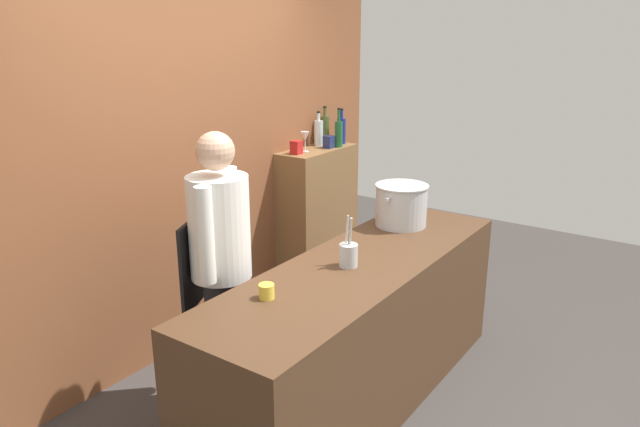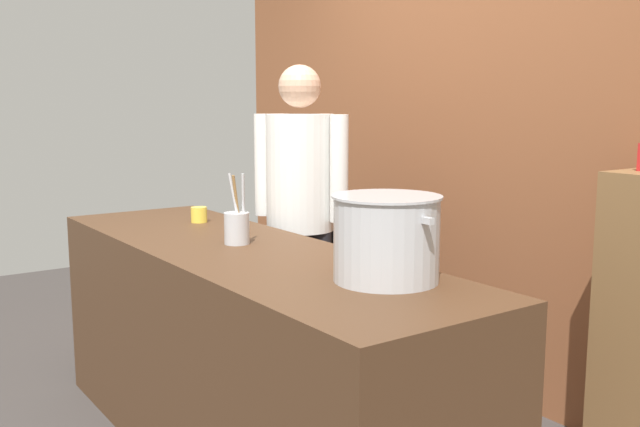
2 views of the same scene
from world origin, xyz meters
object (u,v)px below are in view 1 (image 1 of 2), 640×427
stockpot_large (401,205)px  butter_jar (267,291)px  wine_bottle_cobalt (341,130)px  utensil_crock (348,254)px  spice_tin_red (296,147)px  spice_tin_navy (329,142)px  wine_bottle_green (339,133)px  chef (220,255)px  wine_glass_wide (305,137)px  wine_bottle_olive (325,129)px  wine_bottle_clear (319,132)px

stockpot_large → butter_jar: bearing=179.7°
wine_bottle_cobalt → stockpot_large: bearing=-129.2°
utensil_crock → butter_jar: utensil_crock is taller
stockpot_large → spice_tin_red: spice_tin_red is taller
spice_tin_navy → wine_bottle_green: bearing=-26.4°
chef → wine_glass_wide: 1.75m
chef → wine_bottle_cobalt: bearing=168.7°
butter_jar → spice_tin_navy: bearing=26.3°
spice_tin_red → wine_bottle_olive: bearing=8.6°
utensil_crock → wine_glass_wide: wine_glass_wide is taller
utensil_crock → spice_tin_red: spice_tin_red is taller
wine_glass_wide → butter_jar: bearing=-149.0°
spice_tin_red → butter_jar: bearing=-147.3°
stockpot_large → wine_bottle_clear: (0.66, 1.14, 0.29)m
chef → spice_tin_navy: bearing=169.8°
wine_bottle_green → wine_bottle_cobalt: (0.14, 0.06, -0.00)m
chef → wine_bottle_clear: 2.04m
wine_bottle_clear → spice_tin_navy: 0.16m
wine_bottle_clear → wine_glass_wide: bearing=-166.7°
wine_bottle_olive → wine_glass_wide: bearing=-168.8°
stockpot_large → wine_glass_wide: wine_glass_wide is taller
chef → butter_jar: bearing=44.4°
chef → butter_jar: chef is taller
chef → utensil_crock: size_ratio=5.67×
wine_bottle_olive → wine_glass_wide: (-0.40, -0.08, -0.01)m
stockpot_large → wine_bottle_olive: (0.77, 1.15, 0.30)m
butter_jar → spice_tin_navy: 2.27m
spice_tin_navy → utensil_crock: bearing=-142.4°
wine_bottle_cobalt → wine_glass_wide: (-0.46, 0.05, 0.00)m
wine_bottle_olive → spice_tin_navy: 0.23m
wine_bottle_clear → wine_bottle_olive: 0.11m
wine_bottle_green → wine_bottle_clear: size_ratio=1.13×
wine_bottle_clear → spice_tin_red: 0.41m
wine_bottle_olive → wine_glass_wide: 0.40m
stockpot_large → wine_bottle_clear: size_ratio=1.44×
chef → spice_tin_red: (1.50, 0.59, 0.31)m
stockpot_large → wine_bottle_clear: 1.35m
wine_bottle_clear → spice_tin_red: wine_bottle_clear is taller
wine_glass_wide → wine_bottle_olive: bearing=11.2°
spice_tin_red → wine_bottle_clear: bearing=9.3°
chef → wine_bottle_green: size_ratio=5.09×
spice_tin_navy → stockpot_large: bearing=-121.4°
utensil_crock → wine_bottle_cobalt: wine_bottle_cobalt is taller
wine_bottle_green → wine_bottle_olive: bearing=69.1°
wine_bottle_clear → chef: bearing=-160.9°
wine_bottle_cobalt → butter_jar: bearing=-155.6°
utensil_crock → spice_tin_red: 1.63m
wine_bottle_green → spice_tin_red: 0.46m
wine_bottle_olive → wine_glass_wide: wine_bottle_olive is taller
wine_glass_wide → wine_bottle_green: bearing=-19.0°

